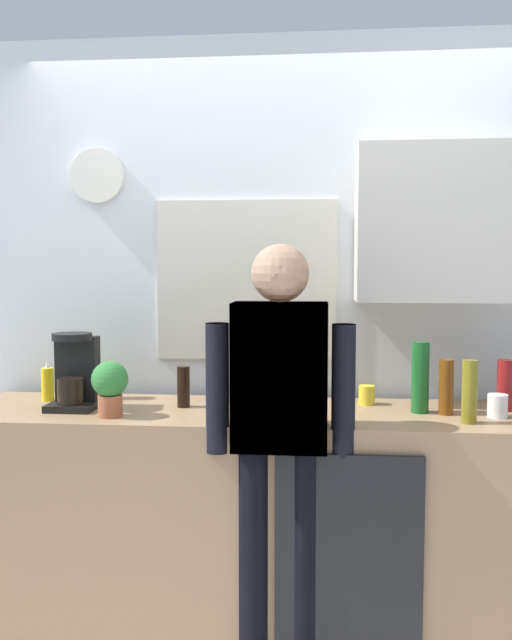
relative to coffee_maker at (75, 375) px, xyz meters
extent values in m
cube|color=#937251|center=(0.91, 0.02, -0.60)|extent=(2.79, 0.64, 0.90)
cube|color=black|center=(1.17, -0.31, -0.64)|extent=(0.56, 0.02, 0.81)
cube|color=silver|center=(0.91, 0.45, 0.25)|extent=(4.39, 0.10, 2.60)
cube|color=beige|center=(0.70, 0.39, 0.40)|extent=(0.86, 0.02, 0.76)
cube|color=#8CA5C6|center=(0.70, 0.40, 0.40)|extent=(0.80, 0.02, 0.70)
cube|color=#B7B2A8|center=(1.63, 0.24, 0.65)|extent=(0.84, 0.32, 0.68)
cylinder|color=silver|center=(-0.01, 0.38, 0.90)|extent=(0.26, 0.03, 0.26)
cube|color=black|center=(0.00, -0.03, -0.13)|extent=(0.20, 0.20, 0.03)
cube|color=black|center=(0.00, 0.03, 0.02)|extent=(0.18, 0.08, 0.28)
cylinder|color=black|center=(0.00, -0.06, -0.06)|extent=(0.11, 0.11, 0.11)
cylinder|color=black|center=(0.00, -0.03, 0.17)|extent=(0.17, 0.17, 0.03)
cylinder|color=brown|center=(1.58, 0.02, -0.03)|extent=(0.06, 0.06, 0.23)
cylinder|color=#195923|center=(1.48, 0.05, 0.00)|extent=(0.07, 0.07, 0.30)
cylinder|color=maroon|center=(1.84, 0.12, -0.04)|extent=(0.06, 0.06, 0.22)
cylinder|color=#2D8C33|center=(0.00, 0.21, -0.01)|extent=(0.09, 0.09, 0.28)
cylinder|color=olive|center=(1.64, -0.13, -0.02)|extent=(0.06, 0.06, 0.25)
cylinder|color=black|center=(0.46, 0.06, -0.06)|extent=(0.06, 0.06, 0.18)
cylinder|color=#3351B2|center=(0.58, 0.22, -0.10)|extent=(0.08, 0.08, 0.10)
cylinder|color=yellow|center=(1.27, 0.20, -0.10)|extent=(0.07, 0.07, 0.08)
cylinder|color=white|center=(1.78, -0.02, -0.10)|extent=(0.08, 0.08, 0.09)
cylinder|color=#9E5638|center=(0.20, -0.15, -0.10)|extent=(0.10, 0.10, 0.09)
sphere|color=#2D7233|center=(0.20, -0.15, 0.01)|extent=(0.15, 0.15, 0.15)
cylinder|color=yellow|center=(-0.19, 0.15, -0.07)|extent=(0.06, 0.06, 0.15)
cone|color=white|center=(-0.19, 0.15, 0.02)|extent=(0.02, 0.02, 0.03)
cylinder|color=brown|center=(0.81, -0.28, -0.64)|extent=(0.12, 0.12, 0.82)
cylinder|color=brown|center=(1.01, -0.28, -0.64)|extent=(0.12, 0.12, 0.82)
cube|color=white|center=(0.91, -0.28, 0.05)|extent=(0.36, 0.20, 0.56)
sphere|color=beige|center=(0.91, -0.28, 0.44)|extent=(0.22, 0.22, 0.22)
cylinder|color=white|center=(0.67, -0.28, 0.00)|extent=(0.09, 0.09, 0.50)
cylinder|color=white|center=(1.15, -0.28, 0.00)|extent=(0.09, 0.09, 0.50)
cylinder|color=black|center=(0.81, -0.28, -0.64)|extent=(0.12, 0.12, 0.82)
cylinder|color=black|center=(1.01, -0.28, -0.64)|extent=(0.12, 0.12, 0.82)
cube|color=#262633|center=(0.91, -0.28, 0.05)|extent=(0.36, 0.20, 0.56)
sphere|color=beige|center=(0.91, -0.28, 0.44)|extent=(0.22, 0.22, 0.22)
cylinder|color=#262633|center=(0.67, -0.28, 0.00)|extent=(0.09, 0.09, 0.50)
cylinder|color=#262633|center=(1.15, -0.28, 0.00)|extent=(0.09, 0.09, 0.50)
camera|label=1|loc=(1.05, -2.81, 0.46)|focal=37.88mm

